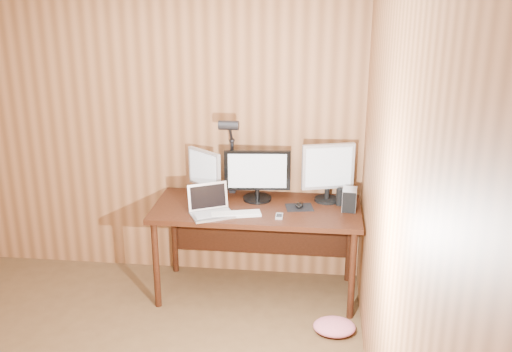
% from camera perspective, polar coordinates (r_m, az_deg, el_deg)
% --- Properties ---
extents(room_shell, '(4.00, 4.00, 4.00)m').
position_cam_1_polar(room_shell, '(3.23, -19.95, -4.66)').
color(room_shell, brown).
rests_on(room_shell, ground).
extents(desk, '(1.60, 0.70, 0.75)m').
position_cam_1_polar(desk, '(4.74, 0.16, -3.99)').
color(desk, black).
rests_on(desk, floor).
extents(monitor_center, '(0.52, 0.23, 0.41)m').
position_cam_1_polar(monitor_center, '(4.70, 0.13, 0.12)').
color(monitor_center, black).
rests_on(monitor_center, desk).
extents(monitor_left, '(0.29, 0.24, 0.39)m').
position_cam_1_polar(monitor_left, '(4.77, -4.93, 0.33)').
color(monitor_left, black).
rests_on(monitor_left, desk).
extents(monitor_right, '(0.41, 0.20, 0.47)m').
position_cam_1_polar(monitor_right, '(4.70, 6.87, 0.51)').
color(monitor_right, black).
rests_on(monitor_right, desk).
extents(laptop, '(0.38, 0.35, 0.22)m').
position_cam_1_polar(laptop, '(4.50, -4.38, -2.95)').
color(laptop, silver).
rests_on(laptop, desk).
extents(keyboard, '(0.40, 0.21, 0.02)m').
position_cam_1_polar(keyboard, '(4.48, -2.00, -3.64)').
color(keyboard, white).
rests_on(keyboard, desk).
extents(mousepad, '(0.23, 0.20, 0.00)m').
position_cam_1_polar(mousepad, '(4.63, 4.14, -3.00)').
color(mousepad, black).
rests_on(mousepad, desk).
extents(mouse, '(0.09, 0.12, 0.04)m').
position_cam_1_polar(mouse, '(4.62, 4.15, -2.77)').
color(mouse, black).
rests_on(mouse, mousepad).
extents(hard_drive, '(0.12, 0.16, 0.17)m').
position_cam_1_polar(hard_drive, '(4.60, 8.88, -2.23)').
color(hard_drive, silver).
rests_on(hard_drive, desk).
extents(phone, '(0.05, 0.10, 0.01)m').
position_cam_1_polar(phone, '(4.45, 2.22, -3.84)').
color(phone, silver).
rests_on(phone, desk).
extents(speaker, '(0.06, 0.06, 0.13)m').
position_cam_1_polar(speaker, '(4.69, 7.97, -1.98)').
color(speaker, black).
rests_on(speaker, desk).
extents(desk_lamp, '(0.16, 0.22, 0.68)m').
position_cam_1_polar(desk_lamp, '(4.73, -2.45, 2.92)').
color(desk_lamp, black).
rests_on(desk_lamp, desk).
extents(fabric_pile, '(0.35, 0.31, 0.10)m').
position_cam_1_polar(fabric_pile, '(4.48, 7.47, -14.06)').
color(fabric_pile, '#D56679').
rests_on(fabric_pile, floor).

